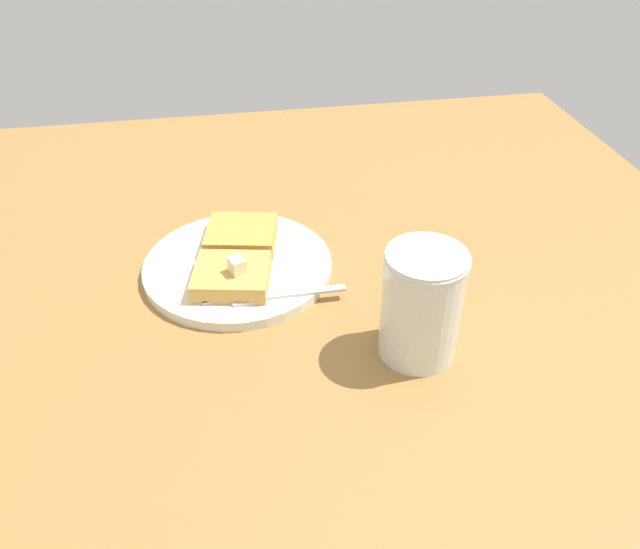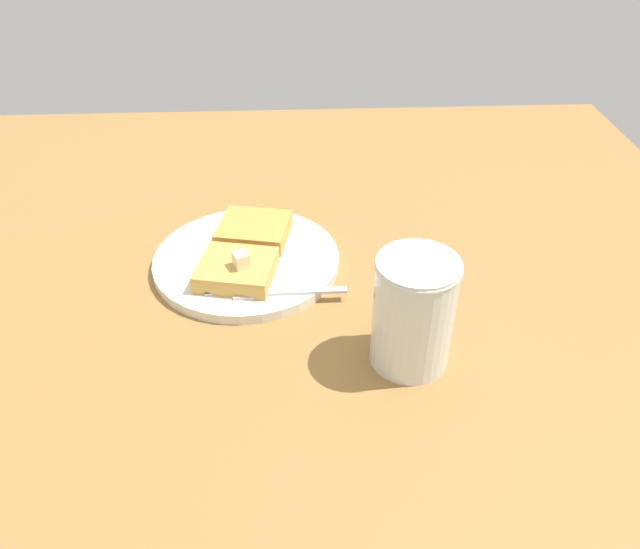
# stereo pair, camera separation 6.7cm
# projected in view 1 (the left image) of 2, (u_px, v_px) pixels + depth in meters

# --- Properties ---
(table_surface) EXTENTS (1.12, 1.12, 0.02)m
(table_surface) POSITION_uv_depth(u_px,v_px,m) (302.00, 309.00, 0.71)
(table_surface) COLOR olive
(table_surface) RESTS_ON ground
(plate) EXTENTS (0.23, 0.23, 0.01)m
(plate) POSITION_uv_depth(u_px,v_px,m) (238.00, 265.00, 0.75)
(plate) COLOR silver
(plate) RESTS_ON table_surface
(toast_slice_left) EXTENTS (0.09, 0.10, 0.02)m
(toast_slice_left) POSITION_uv_depth(u_px,v_px,m) (232.00, 276.00, 0.71)
(toast_slice_left) COLOR gold
(toast_slice_left) RESTS_ON plate
(toast_slice_middle) EXTENTS (0.09, 0.10, 0.02)m
(toast_slice_middle) POSITION_uv_depth(u_px,v_px,m) (241.00, 235.00, 0.77)
(toast_slice_middle) COLOR gold
(toast_slice_middle) RESTS_ON plate
(butter_pat_primary) EXTENTS (0.02, 0.02, 0.02)m
(butter_pat_primary) POSITION_uv_depth(u_px,v_px,m) (237.00, 266.00, 0.69)
(butter_pat_primary) COLOR beige
(butter_pat_primary) RESTS_ON toast_slice_left
(fork) EXTENTS (0.02, 0.16, 0.00)m
(fork) POSITION_uv_depth(u_px,v_px,m) (266.00, 294.00, 0.69)
(fork) COLOR silver
(fork) RESTS_ON plate
(syrup_jar) EXTENTS (0.08, 0.08, 0.12)m
(syrup_jar) POSITION_uv_depth(u_px,v_px,m) (421.00, 309.00, 0.61)
(syrup_jar) COLOR #35180C
(syrup_jar) RESTS_ON table_surface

